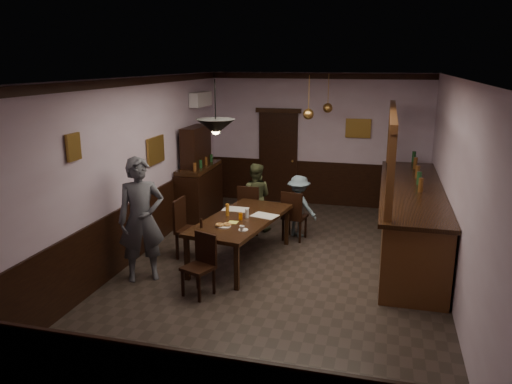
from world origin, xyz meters
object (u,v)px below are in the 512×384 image
(person_standing, at_px, (141,220))
(bar_counter, at_px, (410,218))
(chair_side, at_px, (186,225))
(chair_far_left, at_px, (250,207))
(pendant_brass_far, at_px, (328,108))
(chair_far_right, at_px, (293,214))
(person_seated_right, at_px, (298,206))
(pendant_brass_mid, at_px, (308,114))
(chair_near, at_px, (201,262))
(person_seated_left, at_px, (255,197))
(sideboard, at_px, (199,183))
(pendant_iron, at_px, (216,127))
(dining_table, at_px, (241,222))
(coffee_cup, at_px, (242,228))
(soda_can, at_px, (241,216))

(person_standing, xyz_separation_m, bar_counter, (3.95, 2.15, -0.32))
(chair_side, bearing_deg, chair_far_left, -25.94)
(pendant_brass_far, bearing_deg, chair_far_right, -101.40)
(person_seated_right, bearing_deg, chair_side, 66.03)
(chair_far_right, relative_size, pendant_brass_mid, 1.16)
(person_seated_right, bearing_deg, chair_far_left, 31.60)
(chair_near, distance_m, person_seated_left, 2.92)
(sideboard, height_order, pendant_brass_far, pendant_brass_far)
(pendant_iron, bearing_deg, bar_counter, 33.50)
(pendant_brass_mid, bearing_deg, person_seated_left, -177.82)
(pendant_brass_mid, bearing_deg, sideboard, 171.78)
(dining_table, distance_m, sideboard, 2.48)
(person_standing, distance_m, sideboard, 3.05)
(chair_side, relative_size, bar_counter, 0.23)
(sideboard, relative_size, pendant_brass_far, 2.41)
(chair_side, distance_m, pendant_brass_mid, 3.01)
(person_seated_right, bearing_deg, coffee_cup, 100.17)
(chair_side, relative_size, sideboard, 0.52)
(person_standing, bearing_deg, bar_counter, -3.03)
(chair_far_right, distance_m, person_seated_right, 0.29)
(chair_far_left, xyz_separation_m, pendant_brass_far, (1.23, 1.63, 1.77))
(pendant_brass_mid, bearing_deg, chair_far_left, -163.05)
(chair_near, xyz_separation_m, person_seated_right, (0.91, 2.76, 0.10))
(chair_far_left, distance_m, soda_can, 1.48)
(bar_counter, bearing_deg, soda_can, -155.92)
(pendant_brass_far, bearing_deg, pendant_brass_mid, -98.65)
(dining_table, xyz_separation_m, chair_far_left, (-0.22, 1.33, -0.16))
(chair_far_right, relative_size, pendant_brass_far, 1.16)
(dining_table, distance_m, soda_can, 0.17)
(chair_far_left, bearing_deg, pendant_brass_mid, -163.21)
(chair_near, distance_m, pendant_brass_far, 4.79)
(person_standing, distance_m, person_seated_right, 3.20)
(soda_can, height_order, sideboard, sideboard)
(person_standing, relative_size, soda_can, 15.78)
(coffee_cup, bearing_deg, bar_counter, 44.15)
(person_seated_left, relative_size, pendant_brass_mid, 1.65)
(dining_table, distance_m, pendant_brass_mid, 2.44)
(chair_far_right, relative_size, pendant_iron, 1.22)
(coffee_cup, bearing_deg, person_standing, -154.04)
(chair_side, relative_size, pendant_iron, 1.31)
(chair_far_left, height_order, bar_counter, bar_counter)
(sideboard, bearing_deg, person_seated_right, -13.37)
(dining_table, relative_size, person_seated_right, 1.99)
(soda_can, xyz_separation_m, pendant_brass_far, (0.99, 3.06, 1.49))
(chair_side, distance_m, person_seated_right, 2.24)
(person_seated_right, xyz_separation_m, pendant_brass_far, (0.31, 1.50, 1.71))
(chair_side, xyz_separation_m, person_seated_right, (1.66, 1.50, 0.03))
(dining_table, xyz_separation_m, pendant_brass_far, (1.02, 2.96, 1.61))
(chair_far_right, relative_size, person_seated_right, 0.80)
(coffee_cup, xyz_separation_m, soda_can, (-0.17, 0.53, 0.01))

